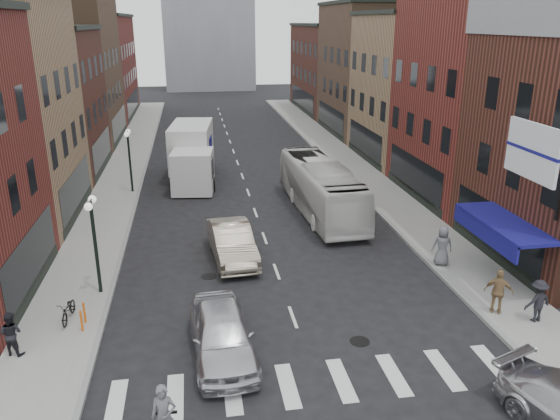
% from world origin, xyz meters
% --- Properties ---
extents(ground, '(160.00, 160.00, 0.00)m').
position_xyz_m(ground, '(0.00, 0.00, 0.00)').
color(ground, black).
rests_on(ground, ground).
extents(sidewalk_left, '(3.00, 74.00, 0.15)m').
position_xyz_m(sidewalk_left, '(-8.50, 22.00, 0.07)').
color(sidewalk_left, gray).
rests_on(sidewalk_left, ground).
extents(sidewalk_right, '(3.00, 74.00, 0.15)m').
position_xyz_m(sidewalk_right, '(8.50, 22.00, 0.07)').
color(sidewalk_right, gray).
rests_on(sidewalk_right, ground).
extents(curb_left, '(0.20, 74.00, 0.16)m').
position_xyz_m(curb_left, '(-7.00, 22.00, 0.00)').
color(curb_left, gray).
rests_on(curb_left, ground).
extents(curb_right, '(0.20, 74.00, 0.16)m').
position_xyz_m(curb_right, '(7.00, 22.00, 0.00)').
color(curb_right, gray).
rests_on(curb_right, ground).
extents(crosswalk_stripes, '(12.00, 2.20, 0.01)m').
position_xyz_m(crosswalk_stripes, '(0.00, -3.00, 0.00)').
color(crosswalk_stripes, silver).
rests_on(crosswalk_stripes, ground).
extents(bldg_left_mid_b, '(10.30, 10.20, 10.30)m').
position_xyz_m(bldg_left_mid_b, '(-14.99, 24.00, 5.15)').
color(bldg_left_mid_b, '#4C251B').
rests_on(bldg_left_mid_b, ground).
extents(bldg_left_far_a, '(10.30, 12.20, 13.30)m').
position_xyz_m(bldg_left_far_a, '(-14.99, 35.00, 6.65)').
color(bldg_left_far_a, brown).
rests_on(bldg_left_far_a, ground).
extents(bldg_left_far_b, '(10.30, 16.20, 11.30)m').
position_xyz_m(bldg_left_far_b, '(-14.99, 49.00, 5.65)').
color(bldg_left_far_b, maroon).
rests_on(bldg_left_far_b, ground).
extents(bldg_right_mid_a, '(10.30, 10.20, 14.30)m').
position_xyz_m(bldg_right_mid_a, '(15.00, 14.00, 7.15)').
color(bldg_right_mid_a, maroon).
rests_on(bldg_right_mid_a, ground).
extents(bldg_right_mid_b, '(10.30, 10.20, 11.30)m').
position_xyz_m(bldg_right_mid_b, '(14.99, 24.00, 5.65)').
color(bldg_right_mid_b, '#A27E59').
rests_on(bldg_right_mid_b, ground).
extents(bldg_right_far_a, '(10.30, 12.20, 12.30)m').
position_xyz_m(bldg_right_far_a, '(14.99, 35.00, 6.15)').
color(bldg_right_far_a, brown).
rests_on(bldg_right_far_a, ground).
extents(bldg_right_far_b, '(10.30, 16.20, 10.30)m').
position_xyz_m(bldg_right_far_b, '(14.99, 49.00, 5.15)').
color(bldg_right_far_b, '#4C251B').
rests_on(bldg_right_far_b, ground).
extents(awning_blue, '(1.80, 5.00, 0.78)m').
position_xyz_m(awning_blue, '(8.93, 2.50, 2.63)').
color(awning_blue, navy).
rests_on(awning_blue, ground).
extents(billboard_sign, '(1.52, 3.00, 3.70)m').
position_xyz_m(billboard_sign, '(8.59, 0.50, 6.13)').
color(billboard_sign, black).
rests_on(billboard_sign, ground).
extents(streetlamp_near, '(0.32, 1.22, 4.11)m').
position_xyz_m(streetlamp_near, '(-7.40, 4.00, 2.91)').
color(streetlamp_near, black).
rests_on(streetlamp_near, ground).
extents(streetlamp_far, '(0.32, 1.22, 4.11)m').
position_xyz_m(streetlamp_far, '(-7.40, 18.00, 2.91)').
color(streetlamp_far, black).
rests_on(streetlamp_far, ground).
extents(bike_rack, '(0.08, 0.68, 0.80)m').
position_xyz_m(bike_rack, '(-7.60, 1.30, 0.55)').
color(bike_rack, '#D8590C').
rests_on(bike_rack, sidewalk_left).
extents(box_truck, '(3.27, 8.91, 3.77)m').
position_xyz_m(box_truck, '(-3.49, 20.38, 1.86)').
color(box_truck, silver).
rests_on(box_truck, ground).
extents(transit_bus, '(3.02, 10.79, 2.98)m').
position_xyz_m(transit_bus, '(3.74, 12.45, 1.49)').
color(transit_bus, silver).
rests_on(transit_bus, ground).
extents(sedan_left_near, '(2.28, 5.03, 1.67)m').
position_xyz_m(sedan_left_near, '(-2.77, -1.11, 0.84)').
color(sedan_left_near, silver).
rests_on(sedan_left_near, ground).
extents(sedan_left_far, '(2.21, 5.21, 1.67)m').
position_xyz_m(sedan_left_far, '(-1.83, 6.69, 0.84)').
color(sedan_left_far, '#BBAE98').
rests_on(sedan_left_far, ground).
extents(parked_bicycle, '(0.64, 1.57, 0.81)m').
position_xyz_m(parked_bicycle, '(-8.21, 1.90, 0.56)').
color(parked_bicycle, black).
rests_on(parked_bicycle, sidewalk_left).
extents(ped_left_solo, '(0.84, 0.65, 1.52)m').
position_xyz_m(ped_left_solo, '(-9.58, -0.09, 0.91)').
color(ped_left_solo, black).
rests_on(ped_left_solo, sidewalk_left).
extents(ped_right_a, '(1.12, 0.68, 1.62)m').
position_xyz_m(ped_right_a, '(8.69, -0.91, 0.96)').
color(ped_right_a, black).
rests_on(ped_right_a, sidewalk_right).
extents(ped_right_b, '(1.16, 0.97, 1.77)m').
position_xyz_m(ped_right_b, '(7.58, -0.15, 1.04)').
color(ped_right_b, olive).
rests_on(ped_right_b, sidewalk_right).
extents(ped_right_c, '(1.00, 0.78, 1.82)m').
position_xyz_m(ped_right_c, '(7.40, 4.26, 1.06)').
color(ped_right_c, '#5D5E65').
rests_on(ped_right_c, sidewalk_right).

